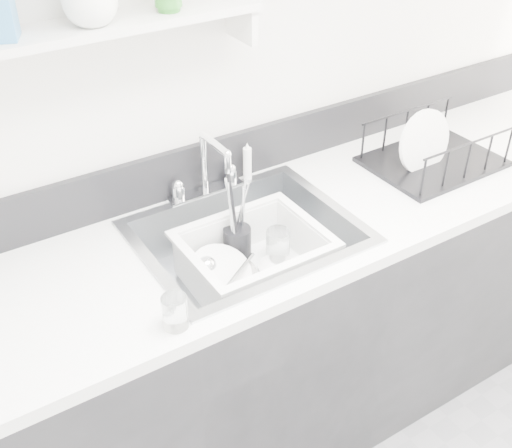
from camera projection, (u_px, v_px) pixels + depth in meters
counter_run at (248, 343)px, 2.16m from camera, size 3.20×0.62×0.92m
backsplash at (198, 167)px, 2.06m from camera, size 3.20×0.02×0.16m
sink at (247, 257)px, 1.95m from camera, size 0.64×0.52×0.20m
faucet at (206, 179)px, 2.03m from camera, size 0.26×0.18×0.23m
side_sprayer at (247, 162)px, 2.10m from camera, size 0.03×0.03×0.14m
wall_shelf at (74, 34)px, 1.56m from camera, size 1.00×0.16×0.12m
wash_tub at (254, 259)px, 1.93m from camera, size 0.43×0.35×0.16m
plate_stack at (224, 275)px, 1.94m from camera, size 0.23×0.22×0.09m
utensil_cup at (237, 241)px, 2.01m from camera, size 0.09×0.09×0.29m
ladle at (226, 275)px, 1.92m from camera, size 0.23×0.25×0.07m
tumbler_in_tub at (278, 245)px, 2.01m from camera, size 0.10×0.10×0.11m
tumbler_counter at (175, 312)px, 1.55m from camera, size 0.08×0.08×0.09m
dish_rack at (435, 144)px, 2.19m from camera, size 0.45×0.34×0.16m
bowl_small at (277, 270)px, 1.97m from camera, size 0.12×0.12×0.04m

